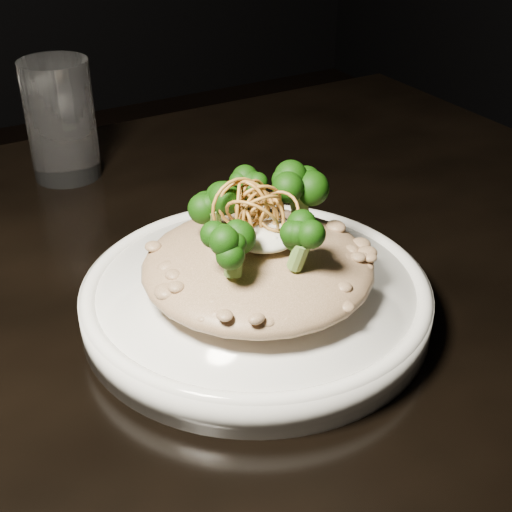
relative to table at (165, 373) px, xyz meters
The scene contains 7 objects.
table is the anchor object (origin of this frame).
plate 0.13m from the table, 46.59° to the right, with size 0.28×0.28×0.03m, color white.
risotto 0.16m from the table, 48.60° to the right, with size 0.18×0.18×0.04m, color brown.
broccoli 0.20m from the table, 46.81° to the right, with size 0.13×0.13×0.05m, color black, non-canonical shape.
cheese 0.18m from the table, 45.94° to the right, with size 0.05×0.05×0.02m, color white.
shallots 0.20m from the table, 44.36° to the right, with size 0.06×0.06×0.04m, color brown, non-canonical shape.
drinking_glass 0.31m from the table, 88.24° to the left, with size 0.07×0.07×0.13m, color silver.
Camera 1 is at (-0.17, -0.47, 1.09)m, focal length 50.00 mm.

